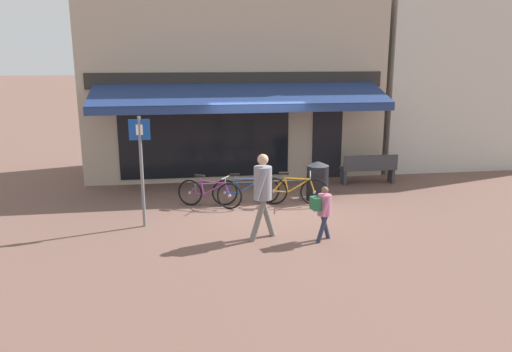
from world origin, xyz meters
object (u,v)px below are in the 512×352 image
(pedestrian_child, at_px, (323,207))
(litter_bin, at_px, (317,180))
(bicycle_blue, at_px, (246,190))
(pedestrian_adult, at_px, (263,188))
(parking_sign, at_px, (141,160))
(bicycle_orange, at_px, (294,190))
(bicycle_purple, at_px, (209,193))
(park_bench, at_px, (369,168))

(pedestrian_child, relative_size, litter_bin, 1.13)
(bicycle_blue, xyz_separation_m, pedestrian_adult, (0.02, -2.45, 0.73))
(bicycle_blue, relative_size, pedestrian_child, 1.51)
(litter_bin, distance_m, parking_sign, 4.64)
(litter_bin, bearing_deg, pedestrian_child, -103.53)
(bicycle_orange, bearing_deg, bicycle_blue, -179.91)
(bicycle_blue, xyz_separation_m, litter_bin, (1.88, 0.11, 0.16))
(bicycle_purple, relative_size, pedestrian_child, 1.38)
(litter_bin, relative_size, park_bench, 0.63)
(bicycle_purple, distance_m, bicycle_orange, 2.09)
(litter_bin, distance_m, park_bench, 2.31)
(bicycle_blue, bearing_deg, bicycle_purple, -172.69)
(pedestrian_child, xyz_separation_m, parking_sign, (-3.61, 1.42, 0.78))
(bicycle_purple, relative_size, litter_bin, 1.56)
(bicycle_purple, height_order, pedestrian_adult, pedestrian_adult)
(bicycle_purple, xyz_separation_m, pedestrian_child, (2.11, -2.63, 0.35))
(bicycle_blue, distance_m, bicycle_orange, 1.20)
(pedestrian_adult, relative_size, park_bench, 1.11)
(bicycle_blue, height_order, parking_sign, parking_sign)
(pedestrian_adult, distance_m, litter_bin, 3.21)
(bicycle_orange, height_order, park_bench, park_bench)
(litter_bin, relative_size, parking_sign, 0.42)
(pedestrian_adult, height_order, park_bench, pedestrian_adult)
(bicycle_orange, distance_m, pedestrian_child, 2.49)
(bicycle_blue, relative_size, pedestrian_adult, 0.97)
(park_bench, bearing_deg, pedestrian_child, -120.97)
(bicycle_orange, height_order, parking_sign, parking_sign)
(bicycle_purple, distance_m, litter_bin, 2.82)
(pedestrian_adult, height_order, parking_sign, parking_sign)
(parking_sign, xyz_separation_m, park_bench, (6.20, 2.76, -1.02))
(pedestrian_adult, relative_size, litter_bin, 1.76)
(bicycle_blue, height_order, pedestrian_adult, pedestrian_adult)
(bicycle_purple, bearing_deg, pedestrian_adult, -42.64)
(bicycle_purple, relative_size, parking_sign, 0.65)
(pedestrian_adult, xyz_separation_m, park_bench, (3.75, 3.87, -0.62))
(bicycle_purple, height_order, pedestrian_child, pedestrian_child)
(bicycle_purple, xyz_separation_m, litter_bin, (2.80, 0.24, 0.15))
(park_bench, bearing_deg, parking_sign, -155.26)
(bicycle_orange, xyz_separation_m, park_bench, (2.61, 1.72, 0.09))
(parking_sign, bearing_deg, bicycle_purple, 38.87)
(bicycle_orange, xyz_separation_m, litter_bin, (0.72, 0.40, 0.13))
(bicycle_orange, relative_size, park_bench, 1.04)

